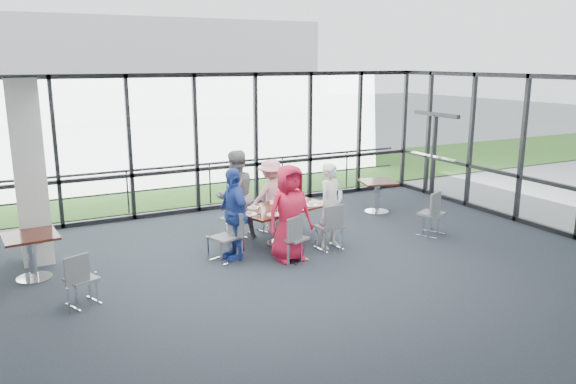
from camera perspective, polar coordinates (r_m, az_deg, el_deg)
name	(u,v)px	position (r m, az deg, el deg)	size (l,w,h in m)	color
floor	(299,285)	(9.03, 1.12, -9.43)	(12.00, 10.00, 0.02)	#222931
ceiling	(300,79)	(8.34, 1.22, 11.37)	(12.00, 10.00, 0.04)	white
curtain_wall_back	(196,144)	(13.09, -9.32, 4.85)	(12.00, 0.10, 3.20)	white
curtain_wall_right	(563,156)	(12.51, 26.17, 3.28)	(0.10, 10.00, 3.20)	white
exit_door	(434,156)	(15.10, 14.59, 3.59)	(0.12, 1.60, 2.10)	black
structural_column	(30,173)	(10.51, -24.77, 1.75)	(0.50, 0.50, 3.20)	white
apron	(148,174)	(18.12, -14.06, 1.74)	(80.00, 70.00, 0.02)	gray
grass_strip	(165,186)	(16.21, -12.41, 0.61)	(80.00, 5.00, 0.01)	#21521C
hangar_main	(126,67)	(40.13, -16.13, 12.07)	(24.00, 10.00, 6.00)	silver
guard_rail	(190,185)	(13.85, -9.92, 0.66)	(0.06, 0.06, 12.00)	#2D2D33
main_table	(281,214)	(10.73, -0.73, -2.20)	(2.00, 1.45, 0.75)	#371C0F
side_table_left	(31,242)	(9.93, -24.67, -4.67)	(0.88, 0.88, 0.75)	#371C0F
side_table_right	(378,187)	(13.16, 9.09, 0.55)	(0.95, 0.95, 0.75)	#371C0F
diner_near_left	(290,213)	(9.82, 0.15, -2.15)	(0.84, 0.55, 1.73)	red
diner_near_right	(331,206)	(10.56, 4.39, -1.41)	(0.59, 0.43, 1.62)	white
diner_far_left	(235,196)	(10.97, -5.37, -0.40)	(0.87, 0.54, 1.79)	gray
diner_far_right	(271,195)	(11.61, -1.71, -0.33)	(0.97, 0.50, 1.50)	pink
diner_end	(234,214)	(9.95, -5.54, -2.23)	(0.97, 0.53, 1.65)	#2C49AA
chair_main_nl	(294,239)	(9.88, 0.61, -4.75)	(0.41, 0.41, 0.84)	slate
chair_main_nr	(329,227)	(10.53, 4.19, -3.56)	(0.42, 0.42, 0.86)	slate
chair_main_fl	(233,219)	(11.15, -5.59, -2.70)	(0.41, 0.41, 0.84)	slate
chair_main_fr	(269,211)	(11.66, -1.97, -1.96)	(0.40, 0.40, 0.83)	slate
chair_main_end	(225,237)	(9.96, -6.42, -4.61)	(0.42, 0.42, 0.86)	slate
chair_spare_la	(82,279)	(8.70, -20.22, -8.30)	(0.39, 0.39, 0.80)	slate
chair_spare_lb	(39,240)	(10.73, -24.01, -4.44)	(0.41, 0.41, 0.85)	slate
chair_spare_r	(431,214)	(11.68, 14.37, -2.14)	(0.45, 0.45, 0.92)	slate
plate_nl	(274,215)	(10.12, -1.46, -2.31)	(0.26, 0.26, 0.01)	white
plate_nr	(311,205)	(10.79, 2.38, -1.33)	(0.26, 0.26, 0.01)	white
plate_fl	(254,208)	(10.61, -3.52, -1.60)	(0.23, 0.23, 0.01)	white
plate_fr	(286,200)	(11.20, -0.26, -0.78)	(0.25, 0.25, 0.01)	white
plate_end	(250,214)	(10.16, -3.93, -2.28)	(0.26, 0.26, 0.01)	white
tumbler_a	(278,207)	(10.40, -1.03, -1.53)	(0.07, 0.07, 0.14)	white
tumbler_b	(299,203)	(10.72, 1.13, -1.11)	(0.07, 0.07, 0.13)	white
tumbler_c	(275,200)	(10.92, -1.32, -0.78)	(0.08, 0.08, 0.15)	white
tumbler_d	(260,211)	(10.16, -2.91, -1.94)	(0.06, 0.06, 0.13)	white
menu_a	(291,211)	(10.38, 0.28, -1.94)	(0.30, 0.21, 0.00)	white
menu_b	(317,202)	(11.04, 2.95, -1.03)	(0.31, 0.21, 0.00)	white
menu_c	(276,202)	(11.03, -1.25, -1.04)	(0.33, 0.23, 0.00)	white
condiment_caddy	(281,205)	(10.71, -0.72, -1.37)	(0.10, 0.07, 0.04)	black
ketchup_bottle	(283,202)	(10.71, -0.51, -0.98)	(0.06, 0.06, 0.18)	#B51106
green_bottle	(283,200)	(10.79, -0.50, -0.82)	(0.05, 0.05, 0.20)	#14741C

